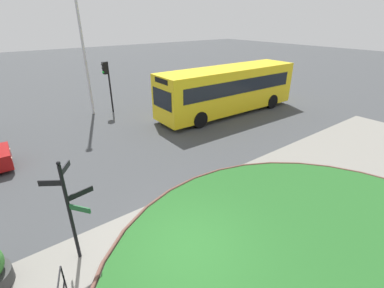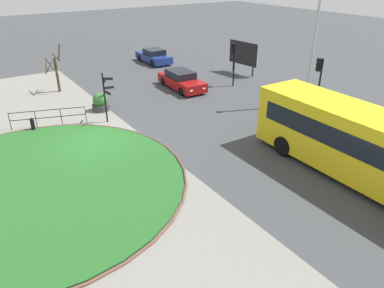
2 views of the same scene
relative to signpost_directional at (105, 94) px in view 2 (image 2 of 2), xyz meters
name	(u,v)px [view 2 (image 2 of 2)]	position (x,y,z in m)	size (l,w,h in m)	color
ground	(97,144)	(2.48, -1.65, -1.76)	(120.00, 120.00, 0.00)	#3D3F42
sidewalk_paving	(63,153)	(2.48, -3.41, -1.75)	(32.00, 8.47, 0.02)	gray
grass_island	(37,185)	(4.88, -5.24, -1.71)	(12.64, 12.64, 0.10)	#235B23
grass_kerb_ring	(37,185)	(4.88, -5.24, -1.71)	(12.95, 12.95, 0.11)	brown
signpost_directional	(105,94)	(0.00, 0.00, 0.00)	(1.18, 1.11, 3.01)	black
bollard_foreground	(33,124)	(-1.17, -4.02, -1.36)	(0.22, 0.22, 0.79)	black
railing_grass_edge	(48,116)	(-1.32, -3.08, -1.09)	(1.41, 3.98, 1.03)	black
bus_yellow	(362,145)	(12.08, 6.67, -0.11)	(10.37, 2.73, 3.06)	yellow
car_near_lane	(181,80)	(-3.11, 7.19, -1.12)	(4.67, 1.98, 1.35)	maroon
car_far_lane	(154,56)	(-11.40, 9.31, -1.15)	(4.25, 1.89, 1.32)	navy
traffic_light_near	(233,55)	(-1.56, 10.87, 0.62)	(0.49, 0.27, 3.23)	black
traffic_light_far	(319,73)	(5.69, 11.64, 0.75)	(0.49, 0.29, 3.42)	black
lamppost_tall	(316,31)	(4.61, 12.13, 3.09)	(0.32, 0.32, 9.12)	#B7B7BC
billboard_left	(243,54)	(-3.66, 13.77, -0.04)	(3.09, 0.47, 2.73)	black
planter_near_signpost	(100,103)	(-2.10, 0.37, -1.24)	(1.10, 1.10, 1.18)	#383838
street_tree_bare	(55,71)	(-7.53, -0.83, -0.16)	(1.49, 1.31, 3.54)	#423323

